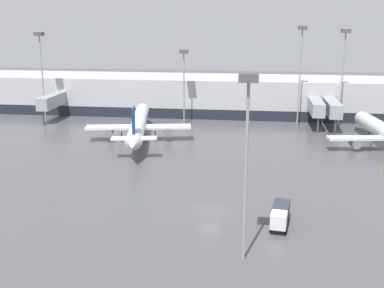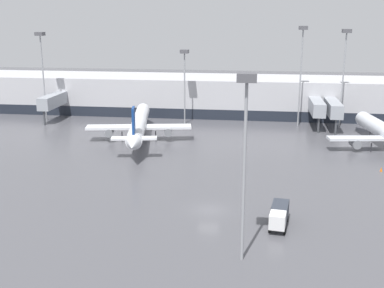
{
  "view_description": "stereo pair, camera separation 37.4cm",
  "coord_description": "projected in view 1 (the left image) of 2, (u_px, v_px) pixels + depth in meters",
  "views": [
    {
      "loc": [
        5.08,
        -55.75,
        23.48
      ],
      "look_at": [
        -4.92,
        20.36,
        3.0
      ],
      "focal_mm": 45.0,
      "sensor_mm": 36.0,
      "label": 1
    },
    {
      "loc": [
        5.45,
        -55.7,
        23.48
      ],
      "look_at": [
        -4.92,
        20.36,
        3.0
      ],
      "focal_mm": 45.0,
      "sensor_mm": 36.0,
      "label": 2
    }
  ],
  "objects": [
    {
      "name": "parked_jet_0",
      "position": [
        138.0,
        125.0,
        92.66
      ],
      "size": [
        20.42,
        35.41,
        8.83
      ],
      "rotation": [
        0.0,
        0.0,
        1.75
      ],
      "color": "silver",
      "rests_on": "ground_plane"
    },
    {
      "name": "apron_light_mast_5",
      "position": [
        184.0,
        65.0,
        105.23
      ],
      "size": [
        1.8,
        1.8,
        16.41
      ],
      "color": "gray",
      "rests_on": "ground_plane"
    },
    {
      "name": "terminal_building",
      "position": [
        234.0,
        96.0,
        118.18
      ],
      "size": [
        160.0,
        27.88,
        9.0
      ],
      "color": "#B2B2B7",
      "rests_on": "ground_plane"
    },
    {
      "name": "service_truck_1",
      "position": [
        280.0,
        214.0,
        55.12
      ],
      "size": [
        2.54,
        5.81,
        2.39
      ],
      "rotation": [
        0.0,
        0.0,
        4.58
      ],
      "color": "#2D333D",
      "rests_on": "ground_plane"
    },
    {
      "name": "apron_light_mast_0",
      "position": [
        40.0,
        52.0,
        107.53
      ],
      "size": [
        1.8,
        1.8,
        20.03
      ],
      "color": "gray",
      "rests_on": "ground_plane"
    },
    {
      "name": "apron_light_mast_4",
      "position": [
        344.0,
        52.0,
        100.89
      ],
      "size": [
        1.8,
        1.8,
        20.87
      ],
      "color": "gray",
      "rests_on": "ground_plane"
    },
    {
      "name": "traffic_cone_2",
      "position": [
        381.0,
        169.0,
        75.05
      ],
      "size": [
        0.38,
        0.38,
        0.72
      ],
      "color": "orange",
      "rests_on": "ground_plane"
    },
    {
      "name": "apron_light_mast_3",
      "position": [
        301.0,
        49.0,
        102.34
      ],
      "size": [
        1.8,
        1.8,
        21.47
      ],
      "color": "gray",
      "rests_on": "ground_plane"
    },
    {
      "name": "ground_plane",
      "position": [
        210.0,
        210.0,
        60.1
      ],
      "size": [
        320.0,
        320.0,
        0.0
      ],
      "primitive_type": "plane",
      "color": "#4C4C51"
    },
    {
      "name": "apron_light_mast_7",
      "position": [
        248.0,
        116.0,
        44.17
      ],
      "size": [
        1.8,
        1.8,
        18.54
      ],
      "color": "gray",
      "rests_on": "ground_plane"
    }
  ]
}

